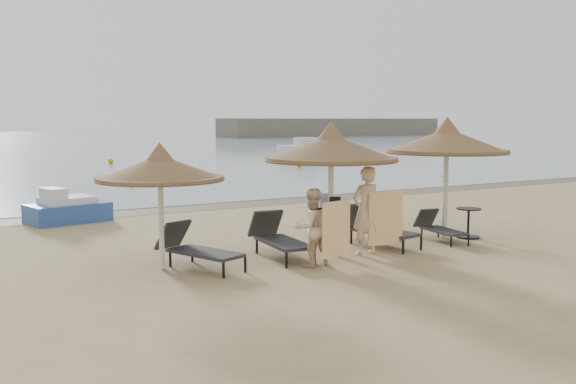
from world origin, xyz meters
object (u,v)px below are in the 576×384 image
Objects in this scene: palapa_center at (331,149)px; person_left at (311,221)px; palapa_right at (447,142)px; lounger_near_left at (278,237)px; pedal_boat at (67,209)px; palapa_left at (160,168)px; lounger_far_left at (195,248)px; lounger_far_right at (438,227)px; side_table at (468,224)px; person_right at (366,204)px; lounger_near_right at (374,227)px.

palapa_center reaches higher than person_left.
palapa_right reaches higher than palapa_center.
pedal_boat is at bearing 118.44° from lounger_near_left.
palapa_left is 1.21× the size of lounger_far_left.
pedal_boat is at bearing -69.20° from person_left.
lounger_far_right is (-0.39, -0.19, -2.03)m from palapa_right.
lounger_far_left reaches higher than side_table.
lounger_far_right is at bearing -0.26° from palapa_center.
person_right is 9.03m from pedal_boat.
lounger_far_right is 2.26× the size of side_table.
palapa_left is at bearing -25.87° from person_left.
pedal_boat is (-7.09, 7.33, 0.05)m from lounger_far_right.
person_right is at bearing -35.48° from palapa_center.
palapa_right is 1.46× the size of lounger_far_left.
lounger_far_left is 0.97× the size of lounger_near_left.
pedal_boat is at bearing 136.32° from palapa_right.
lounger_near_right is 0.97× the size of person_right.
lounger_far_left is 1.24× the size of lounger_far_right.
lounger_far_right is at bearing -170.15° from person_right.
palapa_right is (3.50, 0.17, 0.08)m from palapa_center.
palapa_right is at bearing -14.07° from lounger_near_right.
person_right reaches higher than side_table.
lounger_near_right is at bearing -63.52° from pedal_boat.
palapa_center is at bearing -177.14° from palapa_right.
pedal_boat is at bearing 118.51° from palapa_center.
palapa_center reaches higher than palapa_left.
person_left is (-4.11, -0.77, 0.58)m from lounger_far_right.
lounger_near_right is at bearing -137.48° from person_right.
palapa_left reaches higher than pedal_boat.
palapa_left is 4.39m from person_right.
person_right is at bearing -168.11° from palapa_right.
palapa_center is 1.37× the size of lounger_near_left.
lounger_far_right is 4.22m from person_left.
lounger_far_right is 0.87m from side_table.
palapa_left is 1.06× the size of pedal_boat.
palapa_center is at bearing -35.15° from person_right.
palapa_left is 1.50× the size of lounger_far_right.
palapa_center reaches higher than lounger_near_right.
palapa_right reaches higher than side_table.
lounger_far_right is (1.67, -0.34, -0.09)m from lounger_near_right.
lounger_far_left is 0.95× the size of lounger_near_right.
lounger_far_left is at bearing 170.39° from lounger_near_right.
palapa_right is at bearing -55.00° from pedal_boat.
person_left is (1.99, -1.09, 0.51)m from lounger_far_left.
palapa_center reaches higher than lounger_far_left.
palapa_right is at bearing -167.77° from person_right.
pedal_boat reaches higher than side_table.
lounger_far_right is (4.20, -0.40, -0.09)m from lounger_near_left.
person_right is (-2.89, -0.61, -1.25)m from palapa_right.
palapa_left is 5.28m from lounger_near_right.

